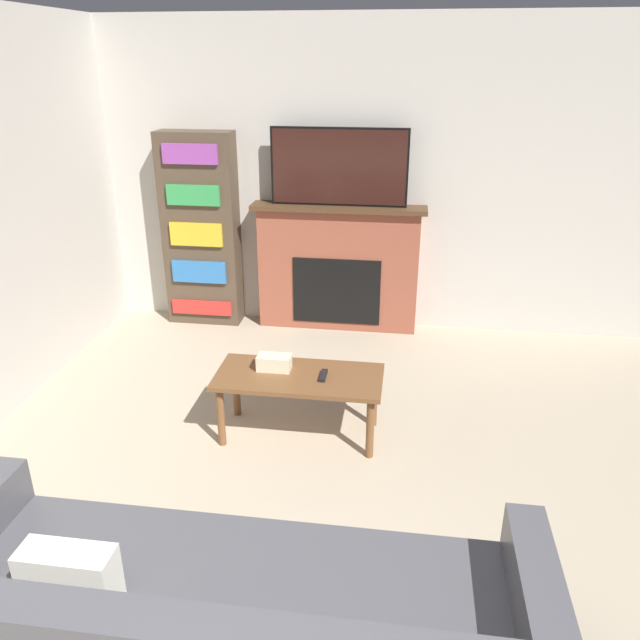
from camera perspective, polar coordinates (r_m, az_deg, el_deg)
name	(u,v)px	position (r m, az deg, el deg)	size (l,w,h in m)	color
wall_back	(361,180)	(5.65, 3.77, 12.64)	(5.63, 0.06, 2.70)	beige
fireplace	(338,267)	(5.71, 1.66, 4.84)	(1.55, 0.28, 1.15)	brown
tv	(339,167)	(5.48, 1.74, 13.79)	(1.18, 0.03, 0.66)	black
couch	(222,640)	(2.75, -8.91, -26.97)	(2.50, 1.00, 0.79)	#4C4C51
coffee_table	(299,383)	(4.09, -1.93, -5.81)	(1.09, 0.50, 0.45)	brown
tissue_box	(274,363)	(4.12, -4.22, -3.90)	(0.22, 0.12, 0.10)	beige
remote_control	(323,375)	(4.03, 0.31, -5.10)	(0.04, 0.15, 0.02)	black
bookshelf	(201,231)	(5.88, -10.83, 8.03)	(0.68, 0.29, 1.77)	#4C3D2D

